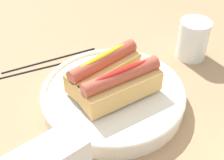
{
  "coord_description": "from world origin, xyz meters",
  "views": [
    {
      "loc": [
        0.33,
        0.29,
        0.43
      ],
      "look_at": [
        0.01,
        -0.0,
        0.06
      ],
      "focal_mm": 50.45,
      "sensor_mm": 36.0,
      "label": 1
    }
  ],
  "objects_px": {
    "hotdog_front": "(103,69)",
    "water_glass": "(193,41)",
    "hotdog_back": "(121,85)",
    "chopstick_far": "(51,59)",
    "serving_bowl": "(112,95)",
    "chopstick_near": "(44,67)"
  },
  "relations": [
    {
      "from": "hotdog_back",
      "to": "chopstick_far",
      "type": "xyz_separation_m",
      "value": [
        -0.02,
        -0.22,
        -0.06
      ]
    },
    {
      "from": "chopstick_near",
      "to": "chopstick_far",
      "type": "height_order",
      "value": "same"
    },
    {
      "from": "serving_bowl",
      "to": "water_glass",
      "type": "xyz_separation_m",
      "value": [
        -0.24,
        0.03,
        0.02
      ]
    },
    {
      "from": "serving_bowl",
      "to": "hotdog_front",
      "type": "bearing_deg",
      "value": -101.36
    },
    {
      "from": "chopstick_far",
      "to": "serving_bowl",
      "type": "bearing_deg",
      "value": 109.27
    },
    {
      "from": "serving_bowl",
      "to": "water_glass",
      "type": "bearing_deg",
      "value": 172.82
    },
    {
      "from": "water_glass",
      "to": "chopstick_far",
      "type": "relative_size",
      "value": 0.41
    },
    {
      "from": "hotdog_front",
      "to": "chopstick_near",
      "type": "distance_m",
      "value": 0.17
    },
    {
      "from": "chopstick_far",
      "to": "hotdog_front",
      "type": "bearing_deg",
      "value": 110.63
    },
    {
      "from": "serving_bowl",
      "to": "hotdog_front",
      "type": "xyz_separation_m",
      "value": [
        -0.01,
        -0.03,
        0.04
      ]
    },
    {
      "from": "chopstick_near",
      "to": "chopstick_far",
      "type": "distance_m",
      "value": 0.03
    },
    {
      "from": "hotdog_back",
      "to": "chopstick_near",
      "type": "bearing_deg",
      "value": -86.06
    },
    {
      "from": "hotdog_back",
      "to": "chopstick_far",
      "type": "height_order",
      "value": "hotdog_back"
    },
    {
      "from": "serving_bowl",
      "to": "water_glass",
      "type": "relative_size",
      "value": 3.04
    },
    {
      "from": "hotdog_front",
      "to": "water_glass",
      "type": "distance_m",
      "value": 0.24
    },
    {
      "from": "serving_bowl",
      "to": "chopstick_near",
      "type": "relative_size",
      "value": 1.25
    },
    {
      "from": "chopstick_far",
      "to": "water_glass",
      "type": "bearing_deg",
      "value": 157.29
    },
    {
      "from": "serving_bowl",
      "to": "hotdog_back",
      "type": "distance_m",
      "value": 0.05
    },
    {
      "from": "serving_bowl",
      "to": "water_glass",
      "type": "distance_m",
      "value": 0.24
    },
    {
      "from": "water_glass",
      "to": "hotdog_back",
      "type": "bearing_deg",
      "value": -0.7
    },
    {
      "from": "serving_bowl",
      "to": "hotdog_back",
      "type": "bearing_deg",
      "value": 78.64
    },
    {
      "from": "serving_bowl",
      "to": "hotdog_back",
      "type": "xyz_separation_m",
      "value": [
        0.01,
        0.03,
        0.04
      ]
    }
  ]
}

